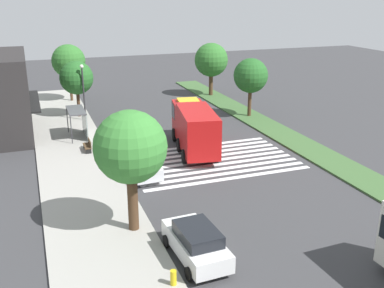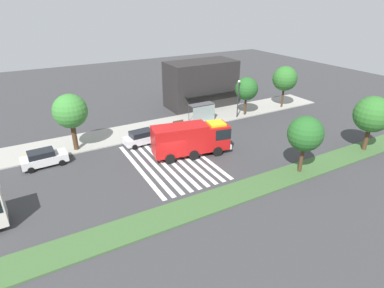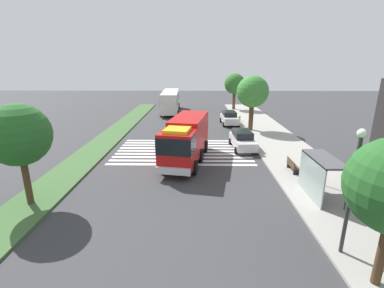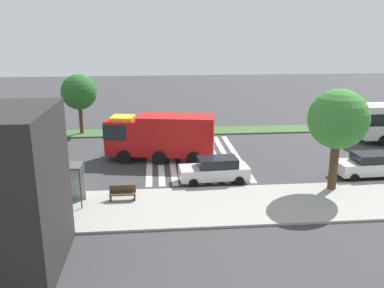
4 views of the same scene
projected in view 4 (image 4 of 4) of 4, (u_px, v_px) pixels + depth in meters
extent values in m
plane|color=#38383A|center=(193.00, 157.00, 33.71)|extent=(120.00, 120.00, 0.00)
cube|color=#9E9B93|center=(208.00, 206.00, 24.37)|extent=(60.00, 5.59, 0.14)
cube|color=#3D6033|center=(185.00, 131.00, 41.78)|extent=(60.00, 3.00, 0.14)
cube|color=silver|center=(236.00, 156.00, 34.04)|extent=(0.45, 12.49, 0.01)
cube|color=silver|center=(226.00, 156.00, 33.96)|extent=(0.45, 12.49, 0.01)
cube|color=silver|center=(215.00, 156.00, 33.88)|extent=(0.45, 12.49, 0.01)
cube|color=silver|center=(204.00, 157.00, 33.80)|extent=(0.45, 12.49, 0.01)
cube|color=silver|center=(193.00, 157.00, 33.72)|extent=(0.45, 12.49, 0.01)
cube|color=silver|center=(182.00, 157.00, 33.64)|extent=(0.45, 12.49, 0.01)
cube|color=silver|center=(172.00, 158.00, 33.56)|extent=(0.45, 12.49, 0.01)
cube|color=silver|center=(161.00, 158.00, 33.48)|extent=(0.45, 12.49, 0.01)
cube|color=silver|center=(150.00, 158.00, 33.40)|extent=(0.45, 12.49, 0.01)
cube|color=#B71414|center=(124.00, 136.00, 32.80)|extent=(2.96, 2.91, 2.74)
cube|color=#B71414|center=(176.00, 135.00, 32.41)|extent=(6.31, 3.51, 3.08)
cube|color=black|center=(119.00, 129.00, 32.69)|extent=(2.26, 2.81, 1.21)
cube|color=silver|center=(108.00, 149.00, 33.23)|extent=(0.68, 2.50, 0.50)
cube|color=yellow|center=(123.00, 118.00, 32.39)|extent=(2.07, 2.04, 0.24)
cylinder|color=black|center=(124.00, 157.00, 31.96)|extent=(1.14, 0.49, 1.10)
cylinder|color=black|center=(131.00, 148.00, 34.36)|extent=(1.14, 0.49, 1.10)
cylinder|color=black|center=(194.00, 159.00, 31.51)|extent=(1.14, 0.49, 1.10)
cylinder|color=black|center=(196.00, 150.00, 33.90)|extent=(1.14, 0.49, 1.10)
cylinder|color=black|center=(159.00, 158.00, 31.73)|extent=(1.14, 0.49, 1.10)
cylinder|color=black|center=(164.00, 149.00, 34.12)|extent=(1.14, 0.49, 1.10)
cube|color=silver|center=(368.00, 167.00, 29.08)|extent=(4.62, 2.11, 0.84)
cube|color=black|center=(372.00, 157.00, 28.92)|extent=(2.62, 1.79, 0.59)
cylinder|color=black|center=(354.00, 178.00, 28.09)|extent=(0.65, 0.25, 0.64)
cylinder|color=black|center=(341.00, 169.00, 29.90)|extent=(0.65, 0.25, 0.64)
cylinder|color=black|center=(379.00, 167.00, 30.30)|extent=(0.65, 0.25, 0.64)
cube|color=silver|center=(214.00, 172.00, 28.10)|extent=(4.82, 2.07, 0.80)
cube|color=black|center=(218.00, 162.00, 27.94)|extent=(2.73, 1.74, 0.63)
cylinder|color=black|center=(194.00, 184.00, 27.13)|extent=(0.65, 0.25, 0.64)
cylinder|color=black|center=(190.00, 174.00, 28.86)|extent=(0.65, 0.25, 0.64)
cylinder|color=black|center=(239.00, 181.00, 27.56)|extent=(0.65, 0.25, 0.64)
cylinder|color=black|center=(233.00, 172.00, 29.30)|extent=(0.65, 0.25, 0.64)
cylinder|color=black|center=(368.00, 134.00, 39.18)|extent=(1.01, 0.34, 1.00)
cylinder|color=black|center=(384.00, 141.00, 36.75)|extent=(1.01, 0.34, 1.00)
cube|color=#4C4C51|center=(51.00, 166.00, 23.69)|extent=(3.50, 1.40, 0.12)
cube|color=#8C9E99|center=(55.00, 182.00, 24.65)|extent=(3.50, 0.08, 2.40)
cylinder|color=#333338|center=(81.00, 189.00, 23.54)|extent=(0.08, 0.08, 2.40)
cylinder|color=#333338|center=(20.00, 191.00, 23.24)|extent=(0.08, 0.08, 2.40)
cube|color=#4C3823|center=(123.00, 194.00, 24.86)|extent=(1.60, 0.50, 0.08)
cube|color=#4C3823|center=(123.00, 188.00, 24.99)|extent=(1.60, 0.06, 0.45)
cube|color=black|center=(135.00, 197.00, 24.98)|extent=(0.08, 0.45, 0.37)
cube|color=black|center=(111.00, 198.00, 24.85)|extent=(0.08, 0.45, 0.37)
cylinder|color=#47301E|center=(334.00, 164.00, 26.36)|extent=(0.55, 0.55, 3.32)
sphere|color=#387F33|center=(338.00, 119.00, 25.54)|extent=(3.79, 3.79, 3.79)
cylinder|color=#47301E|center=(81.00, 119.00, 40.44)|extent=(0.37, 0.37, 2.92)
sphere|color=#235B23|center=(79.00, 92.00, 39.71)|extent=(3.44, 3.44, 3.44)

